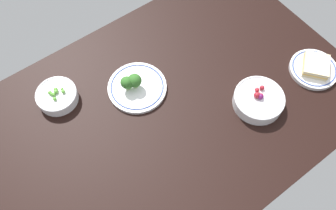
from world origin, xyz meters
The scene contains 5 objects.
dining_table centered at (0.00, 0.00, 2.00)cm, with size 135.89×90.55×4.00cm, color black.
plate_sandwich centered at (52.90, -19.23, 5.64)cm, with size 17.75×17.75×4.77cm.
plate_broccoli centered at (-4.85, 13.18, 6.02)cm, with size 21.23×21.23×7.70cm.
bowl_berries centered at (26.45, -17.20, 6.54)cm, with size 17.61×17.61×6.45cm.
bowl_peas centered at (-29.38, 25.75, 6.32)cm, with size 14.40×14.40×5.43cm.
Camera 1 is at (-33.89, -46.31, 112.15)cm, focal length 37.26 mm.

